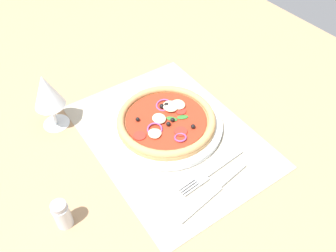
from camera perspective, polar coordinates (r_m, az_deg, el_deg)
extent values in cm
cube|color=#9E7A56|center=(83.68, 0.32, -2.16)|extent=(190.00, 140.00, 2.40)
cube|color=#A39984|center=(82.64, 0.32, -1.52)|extent=(47.75, 35.45, 0.40)
cylinder|color=white|center=(83.89, -0.29, 0.24)|extent=(27.39, 27.39, 1.25)
cylinder|color=tan|center=(83.09, -0.30, 0.78)|extent=(23.91, 23.91, 1.00)
torus|color=tan|center=(82.48, -0.30, 1.19)|extent=(23.80, 23.80, 1.80)
cylinder|color=#A82D19|center=(82.63, -0.30, 1.09)|extent=(19.61, 19.61, 0.30)
ellipsoid|color=beige|center=(85.47, 1.71, 3.60)|extent=(3.69, 3.32, 1.11)
ellipsoid|color=beige|center=(81.95, -1.49, 1.27)|extent=(3.56, 3.21, 1.07)
ellipsoid|color=beige|center=(78.64, -1.80, -1.33)|extent=(2.67, 2.41, 0.80)
ellipsoid|color=beige|center=(78.49, -2.14, -1.39)|extent=(3.15, 2.84, 0.95)
ellipsoid|color=beige|center=(84.86, 0.39, 3.30)|extent=(4.09, 3.68, 1.23)
sphere|color=black|center=(80.26, 4.18, -0.07)|extent=(1.08, 1.08, 1.08)
sphere|color=black|center=(81.60, 0.75, 1.03)|extent=(1.03, 1.03, 1.03)
sphere|color=black|center=(84.91, -1.05, 3.31)|extent=(1.21, 1.21, 1.21)
sphere|color=black|center=(80.59, 0.01, 0.32)|extent=(1.07, 1.07, 1.07)
sphere|color=black|center=(82.07, -5.07, 1.12)|extent=(1.01, 1.01, 1.01)
sphere|color=black|center=(84.98, -0.23, 3.45)|extent=(1.39, 1.39, 1.39)
torus|color=#8E3D75|center=(78.08, 2.00, -1.96)|extent=(2.98, 2.95, 0.82)
torus|color=#8E3D75|center=(85.73, -0.74, 3.50)|extent=(4.01, 3.99, 1.28)
torus|color=#8E3D75|center=(79.90, -2.22, -0.53)|extent=(3.79, 3.71, 1.57)
torus|color=#8E3D75|center=(85.53, 0.88, 3.37)|extent=(3.50, 3.47, 1.08)
cylinder|color=#A3281E|center=(78.85, -4.72, -1.62)|extent=(2.89, 2.89, 0.30)
cylinder|color=#A3281E|center=(84.28, 2.16, 2.45)|extent=(2.53, 2.53, 0.30)
cylinder|color=#A3281E|center=(79.54, 2.12, -0.91)|extent=(3.05, 3.05, 0.30)
ellipsoid|color=#2D6B28|center=(82.31, 0.65, 1.21)|extent=(3.09, 2.78, 0.30)
ellipsoid|color=#2D6B28|center=(82.79, 2.43, 1.49)|extent=(2.47, 3.13, 0.30)
cube|color=#B2B5BA|center=(77.71, 9.31, -6.07)|extent=(1.76, 11.20, 0.44)
cube|color=#B2B5BA|center=(74.50, 5.59, -8.73)|extent=(2.39, 2.68, 0.44)
cube|color=#B2B5BA|center=(73.44, 3.12, -9.68)|extent=(0.65, 4.33, 0.44)
cube|color=#B2B5BA|center=(73.20, 3.43, -9.98)|extent=(0.65, 4.33, 0.44)
cube|color=#B2B5BA|center=(72.97, 3.75, -10.28)|extent=(0.65, 4.33, 0.44)
cube|color=#B2B5BA|center=(72.74, 4.06, -10.59)|extent=(0.65, 4.33, 0.44)
cube|color=#B2B5BA|center=(75.96, 10.50, -7.92)|extent=(2.50, 8.50, 0.62)
cube|color=#B2B5BA|center=(71.33, 5.24, -12.49)|extent=(3.66, 11.77, 0.44)
cylinder|color=silver|center=(89.79, -17.97, 0.47)|extent=(6.40, 6.40, 0.40)
cylinder|color=silver|center=(87.65, -18.44, 1.93)|extent=(0.80, 0.80, 6.00)
cone|color=silver|center=(83.03, -19.59, 5.50)|extent=(7.20, 7.20, 8.50)
cone|color=red|center=(83.69, -19.41, 4.95)|extent=(4.93, 4.93, 5.54)
cylinder|color=silver|center=(69.97, -17.08, -14.06)|extent=(3.20, 3.20, 5.50)
cylinder|color=#ADADB2|center=(67.19, -17.70, -12.62)|extent=(2.88, 2.88, 1.20)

